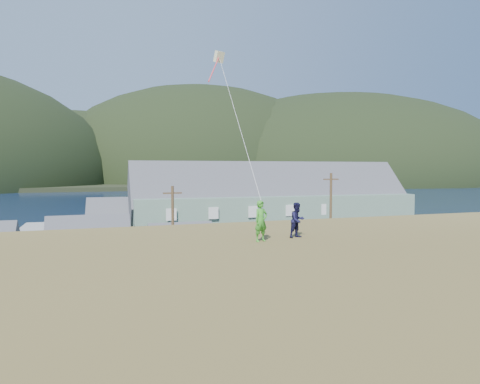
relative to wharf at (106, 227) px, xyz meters
name	(u,v)px	position (x,y,z in m)	size (l,w,h in m)	color
ground	(193,291)	(6.00, -40.00, -0.45)	(900.00, 900.00, 0.00)	#0A1638
hillside	(364,384)	(6.00, -63.75, 3.15)	(110.00, 47.50, 7.20)	#4C3D19
grass_strip	(199,297)	(6.00, -42.00, -0.40)	(110.00, 8.00, 0.10)	#4C3D19
waterfront_lot	(163,252)	(6.00, -23.00, -0.39)	(72.00, 36.00, 0.12)	#28282B
wharf	(106,227)	(0.00, 0.00, 0.00)	(26.00, 14.00, 0.90)	gray
far_shore	(105,181)	(6.00, 290.00, 0.55)	(900.00, 320.00, 2.00)	black
far_hills	(158,181)	(41.59, 239.38, 1.55)	(760.00, 265.00, 143.00)	black
lodge	(273,205)	(21.61, -20.27, 4.73)	(38.68, 11.72, 13.51)	slate
shed_palegreen_near	(89,242)	(-2.33, -26.60, 1.91)	(8.72, 5.60, 6.22)	gray
shed_white	(182,246)	(6.86, -30.57, 1.64)	(6.82, 4.53, 5.39)	beige
shed_palegreen_far	(127,221)	(2.63, -12.33, 2.39)	(11.44, 7.03, 7.44)	gray
utility_poles	(172,235)	(4.51, -38.50, 4.09)	(33.47, 0.24, 9.61)	#47331E
parked_cars	(75,246)	(-4.09, -19.12, 0.36)	(25.41, 13.14, 1.46)	maroon
kite_flyer_green	(261,221)	(4.64, -58.71, 7.57)	(0.60, 0.39, 1.63)	#368F27
kite_flyer_navy	(297,220)	(6.44, -58.31, 7.49)	(0.72, 0.56, 1.48)	black
kite_rig	(219,60)	(4.41, -53.47, 15.09)	(0.91, 3.05, 8.88)	beige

